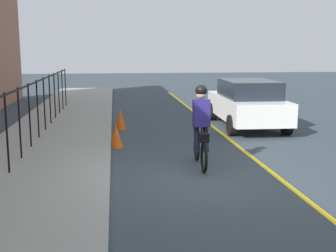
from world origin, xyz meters
TOP-DOWN VIEW (x-y plane):
  - ground_plane at (0.00, 0.00)m, footprint 80.00×80.00m
  - lane_line_centre at (0.00, -1.60)m, footprint 36.00×0.12m
  - sidewalk at (0.00, 3.40)m, footprint 40.00×3.20m
  - iron_fence at (1.00, 3.80)m, footprint 20.33×0.04m
  - cyclist_lead at (0.89, -0.19)m, footprint 1.71×0.37m
  - patrol_sedan at (5.71, -2.70)m, footprint 4.44×2.01m
  - traffic_cone_near at (5.81, 1.51)m, footprint 0.36×0.36m
  - traffic_cone_far at (3.11, 1.66)m, footprint 0.36×0.36m

SIDE VIEW (x-z plane):
  - ground_plane at x=0.00m, z-range 0.00..0.00m
  - lane_line_centre at x=0.00m, z-range 0.00..0.01m
  - sidewalk at x=0.00m, z-range 0.00..0.15m
  - traffic_cone_far at x=3.11m, z-range 0.00..0.62m
  - traffic_cone_near at x=5.81m, z-range 0.00..0.67m
  - patrol_sedan at x=5.71m, z-range 0.03..1.61m
  - cyclist_lead at x=0.89m, z-range 0.00..1.82m
  - iron_fence at x=1.00m, z-range 0.46..2.06m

